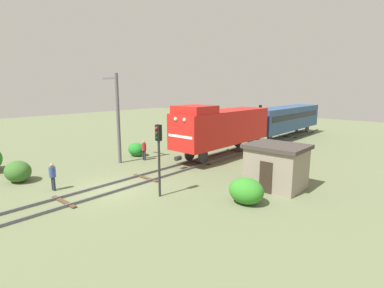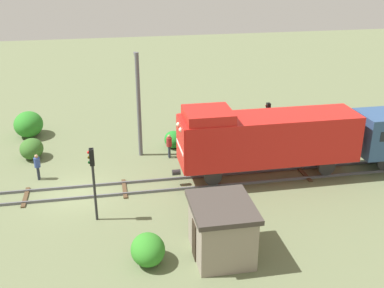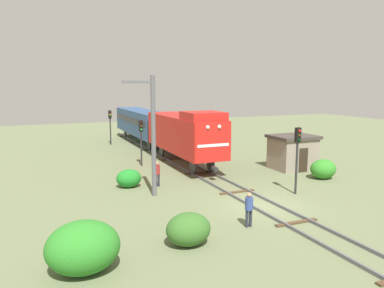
# 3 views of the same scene
# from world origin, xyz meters

# --- Properties ---
(ground_plane) EXTENTS (103.90, 103.90, 0.00)m
(ground_plane) POSITION_xyz_m (0.00, 0.00, 0.00)
(ground_plane) COLOR #66704C
(railway_track) EXTENTS (2.40, 69.27, 0.16)m
(railway_track) POSITION_xyz_m (0.00, 0.00, 0.07)
(railway_track) COLOR #595960
(railway_track) RESTS_ON ground
(locomotive) EXTENTS (2.90, 11.60, 4.60)m
(locomotive) POSITION_xyz_m (0.00, 11.70, 2.77)
(locomotive) COLOR red
(locomotive) RESTS_ON railway_track
(passenger_car_leading) EXTENTS (2.84, 14.00, 3.66)m
(passenger_car_leading) POSITION_xyz_m (0.00, 25.03, 2.52)
(passenger_car_leading) COLOR #2D4C7A
(passenger_car_leading) RESTS_ON railway_track
(traffic_signal_near) EXTENTS (0.32, 0.34, 4.16)m
(traffic_signal_near) POSITION_xyz_m (3.20, 1.23, 2.89)
(traffic_signal_near) COLOR #262628
(traffic_signal_near) RESTS_ON ground
(traffic_signal_mid) EXTENTS (0.32, 0.34, 3.82)m
(traffic_signal_mid) POSITION_xyz_m (-3.40, 12.98, 2.67)
(traffic_signal_mid) COLOR #262628
(traffic_signal_mid) RESTS_ON ground
(traffic_signal_far) EXTENTS (0.32, 0.34, 3.89)m
(traffic_signal_far) POSITION_xyz_m (-3.60, 25.22, 2.72)
(traffic_signal_far) COLOR #262628
(traffic_signal_far) RESTS_ON ground
(worker_near_track) EXTENTS (0.38, 0.38, 1.70)m
(worker_near_track) POSITION_xyz_m (-2.40, -2.35, 1.00)
(worker_near_track) COLOR #262B38
(worker_near_track) RESTS_ON ground
(worker_by_signal) EXTENTS (0.38, 0.38, 1.70)m
(worker_by_signal) POSITION_xyz_m (-4.20, 6.25, 1.00)
(worker_by_signal) COLOR #262B38
(worker_by_signal) RESTS_ON ground
(catenary_mast) EXTENTS (1.94, 0.28, 7.28)m
(catenary_mast) POSITION_xyz_m (-5.07, 4.33, 3.88)
(catenary_mast) COLOR #595960
(catenary_mast) RESTS_ON ground
(relay_hut) EXTENTS (3.50, 2.90, 2.74)m
(relay_hut) POSITION_xyz_m (7.50, 7.07, 1.39)
(relay_hut) COLOR gray
(relay_hut) RESTS_ON ground
(bush_near) EXTENTS (1.65, 1.35, 1.20)m
(bush_near) POSITION_xyz_m (-5.98, 6.83, 0.60)
(bush_near) COLOR #1F7E26
(bush_near) RESTS_ON ground
(bush_mid) EXTENTS (1.94, 1.59, 1.41)m
(bush_mid) POSITION_xyz_m (-5.84, -3.13, 0.71)
(bush_mid) COLOR #356526
(bush_mid) RESTS_ON ground
(bush_far) EXTENTS (1.95, 1.60, 1.42)m
(bush_far) POSITION_xyz_m (7.50, 3.58, 0.71)
(bush_far) COLOR #318326
(bush_far) RESTS_ON ground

